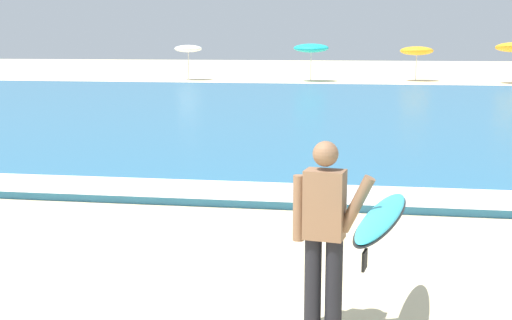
# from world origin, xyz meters

# --- Properties ---
(sea) EXTENTS (120.00, 28.00, 0.14)m
(sea) POSITION_xyz_m (0.00, 19.21, 0.07)
(sea) COLOR teal
(sea) RESTS_ON ground
(surf_foam) EXTENTS (120.00, 1.36, 0.01)m
(surf_foam) POSITION_xyz_m (0.00, 5.81, 0.15)
(surf_foam) COLOR white
(surf_foam) RESTS_ON sea
(surfer_with_board) EXTENTS (1.10, 2.31, 1.73)m
(surfer_with_board) POSITION_xyz_m (1.70, 0.80, 1.02)
(surfer_with_board) COLOR black
(surfer_with_board) RESTS_ON ground
(beach_umbrella_0) EXTENTS (1.75, 1.75, 2.23)m
(beach_umbrella_0) POSITION_xyz_m (-9.42, 37.61, 1.99)
(beach_umbrella_0) COLOR beige
(beach_umbrella_0) RESTS_ON ground
(beach_umbrella_1) EXTENTS (2.15, 2.18, 2.37)m
(beach_umbrella_1) POSITION_xyz_m (-1.59, 37.42, 2.04)
(beach_umbrella_1) COLOR beige
(beach_umbrella_1) RESTS_ON ground
(beach_umbrella_2) EXTENTS (2.05, 2.06, 2.18)m
(beach_umbrella_2) POSITION_xyz_m (4.84, 38.86, 1.87)
(beach_umbrella_2) COLOR beige
(beach_umbrella_2) RESTS_ON ground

